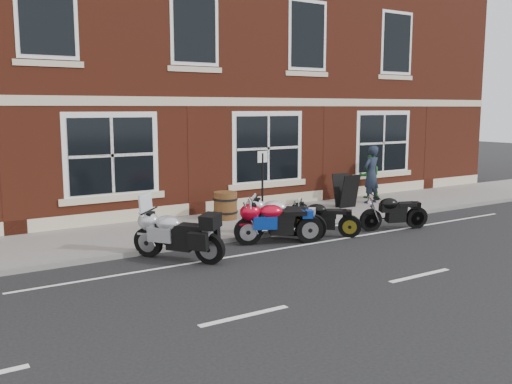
{
  "coord_description": "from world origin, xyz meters",
  "views": [
    {
      "loc": [
        -8.47,
        -10.26,
        3.22
      ],
      "look_at": [
        -0.82,
        1.6,
        1.13
      ],
      "focal_mm": 40.0,
      "sensor_mm": 36.0,
      "label": 1
    }
  ],
  "objects_px": {
    "moto_touring_silver": "(176,233)",
    "moto_sport_red": "(277,221)",
    "moto_sport_black": "(322,218)",
    "moto_naked_black": "(392,211)",
    "a_board_sign": "(346,191)",
    "pedestrian_right": "(370,176)",
    "pedestrian_left": "(371,174)",
    "barrel_planter": "(225,205)",
    "moto_sport_silver": "(281,217)",
    "parking_sign": "(262,185)"
  },
  "relations": [
    {
      "from": "pedestrian_right",
      "to": "moto_sport_red",
      "type": "bearing_deg",
      "value": 63.08
    },
    {
      "from": "moto_touring_silver",
      "to": "pedestrian_left",
      "type": "relative_size",
      "value": 0.99
    },
    {
      "from": "moto_touring_silver",
      "to": "a_board_sign",
      "type": "relative_size",
      "value": 1.77
    },
    {
      "from": "moto_touring_silver",
      "to": "pedestrian_left",
      "type": "distance_m",
      "value": 8.63
    },
    {
      "from": "moto_touring_silver",
      "to": "moto_sport_black",
      "type": "xyz_separation_m",
      "value": [
        4.04,
        0.05,
        -0.1
      ]
    },
    {
      "from": "moto_touring_silver",
      "to": "parking_sign",
      "type": "xyz_separation_m",
      "value": [
        2.81,
        0.92,
        0.72
      ]
    },
    {
      "from": "moto_sport_red",
      "to": "a_board_sign",
      "type": "bearing_deg",
      "value": -37.05
    },
    {
      "from": "a_board_sign",
      "to": "parking_sign",
      "type": "distance_m",
      "value": 4.46
    },
    {
      "from": "moto_naked_black",
      "to": "a_board_sign",
      "type": "bearing_deg",
      "value": 1.36
    },
    {
      "from": "moto_touring_silver",
      "to": "a_board_sign",
      "type": "xyz_separation_m",
      "value": [
        6.95,
        2.44,
        0.07
      ]
    },
    {
      "from": "moto_naked_black",
      "to": "moto_touring_silver",
      "type": "bearing_deg",
      "value": 104.98
    },
    {
      "from": "moto_sport_red",
      "to": "pedestrian_left",
      "type": "height_order",
      "value": "pedestrian_left"
    },
    {
      "from": "moto_touring_silver",
      "to": "moto_sport_silver",
      "type": "distance_m",
      "value": 3.06
    },
    {
      "from": "moto_sport_black",
      "to": "moto_naked_black",
      "type": "bearing_deg",
      "value": -58.88
    },
    {
      "from": "moto_naked_black",
      "to": "barrel_planter",
      "type": "bearing_deg",
      "value": 64.02
    },
    {
      "from": "pedestrian_right",
      "to": "parking_sign",
      "type": "bearing_deg",
      "value": 56.97
    },
    {
      "from": "pedestrian_left",
      "to": "parking_sign",
      "type": "bearing_deg",
      "value": 7.52
    },
    {
      "from": "moto_sport_red",
      "to": "moto_sport_black",
      "type": "relative_size",
      "value": 1.37
    },
    {
      "from": "moto_sport_red",
      "to": "moto_sport_black",
      "type": "xyz_separation_m",
      "value": [
        1.41,
        0.03,
        -0.07
      ]
    },
    {
      "from": "a_board_sign",
      "to": "parking_sign",
      "type": "bearing_deg",
      "value": -158.17
    },
    {
      "from": "barrel_planter",
      "to": "parking_sign",
      "type": "relative_size",
      "value": 0.38
    },
    {
      "from": "parking_sign",
      "to": "moto_touring_silver",
      "type": "bearing_deg",
      "value": -164.23
    },
    {
      "from": "moto_sport_silver",
      "to": "moto_naked_black",
      "type": "height_order",
      "value": "moto_sport_silver"
    },
    {
      "from": "pedestrian_left",
      "to": "barrel_planter",
      "type": "distance_m",
      "value": 5.4
    },
    {
      "from": "moto_touring_silver",
      "to": "parking_sign",
      "type": "height_order",
      "value": "parking_sign"
    },
    {
      "from": "a_board_sign",
      "to": "pedestrian_left",
      "type": "bearing_deg",
      "value": 10.33
    },
    {
      "from": "moto_touring_silver",
      "to": "a_board_sign",
      "type": "bearing_deg",
      "value": -14.87
    },
    {
      "from": "moto_touring_silver",
      "to": "pedestrian_right",
      "type": "bearing_deg",
      "value": -13.12
    },
    {
      "from": "moto_sport_black",
      "to": "parking_sign",
      "type": "xyz_separation_m",
      "value": [
        -1.23,
        0.87,
        0.81
      ]
    },
    {
      "from": "moto_sport_red",
      "to": "moto_sport_silver",
      "type": "height_order",
      "value": "same"
    },
    {
      "from": "moto_sport_silver",
      "to": "barrel_planter",
      "type": "xyz_separation_m",
      "value": [
        -0.19,
        2.44,
        -0.05
      ]
    },
    {
      "from": "moto_sport_black",
      "to": "moto_naked_black",
      "type": "xyz_separation_m",
      "value": [
        2.08,
        -0.39,
        0.02
      ]
    },
    {
      "from": "moto_touring_silver",
      "to": "moto_sport_silver",
      "type": "bearing_deg",
      "value": -26.58
    },
    {
      "from": "moto_touring_silver",
      "to": "moto_naked_black",
      "type": "xyz_separation_m",
      "value": [
        6.12,
        -0.33,
        -0.08
      ]
    },
    {
      "from": "moto_touring_silver",
      "to": "moto_naked_black",
      "type": "relative_size",
      "value": 0.99
    },
    {
      "from": "moto_sport_black",
      "to": "moto_sport_red",
      "type": "bearing_deg",
      "value": 132.93
    },
    {
      "from": "moto_sport_red",
      "to": "pedestrian_right",
      "type": "height_order",
      "value": "pedestrian_right"
    },
    {
      "from": "a_board_sign",
      "to": "moto_touring_silver",
      "type": "bearing_deg",
      "value": -158.95
    },
    {
      "from": "moto_touring_silver",
      "to": "moto_naked_black",
      "type": "bearing_deg",
      "value": -37.27
    },
    {
      "from": "pedestrian_right",
      "to": "moto_sport_black",
      "type": "bearing_deg",
      "value": 69.3
    },
    {
      "from": "moto_sport_red",
      "to": "moto_sport_silver",
      "type": "bearing_deg",
      "value": -22.58
    },
    {
      "from": "pedestrian_right",
      "to": "parking_sign",
      "type": "distance_m",
      "value": 6.64
    },
    {
      "from": "barrel_planter",
      "to": "parking_sign",
      "type": "height_order",
      "value": "parking_sign"
    },
    {
      "from": "moto_sport_red",
      "to": "moto_naked_black",
      "type": "xyz_separation_m",
      "value": [
        3.49,
        -0.35,
        -0.05
      ]
    },
    {
      "from": "a_board_sign",
      "to": "parking_sign",
      "type": "xyz_separation_m",
      "value": [
        -4.14,
        -1.51,
        0.65
      ]
    },
    {
      "from": "moto_sport_silver",
      "to": "pedestrian_right",
      "type": "xyz_separation_m",
      "value": [
        5.91,
        3.04,
        0.31
      ]
    },
    {
      "from": "moto_sport_silver",
      "to": "moto_sport_black",
      "type": "bearing_deg",
      "value": -63.7
    },
    {
      "from": "moto_sport_black",
      "to": "parking_sign",
      "type": "relative_size",
      "value": 0.72
    },
    {
      "from": "moto_touring_silver",
      "to": "moto_sport_red",
      "type": "relative_size",
      "value": 0.92
    },
    {
      "from": "moto_sport_silver",
      "to": "barrel_planter",
      "type": "relative_size",
      "value": 2.12
    }
  ]
}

